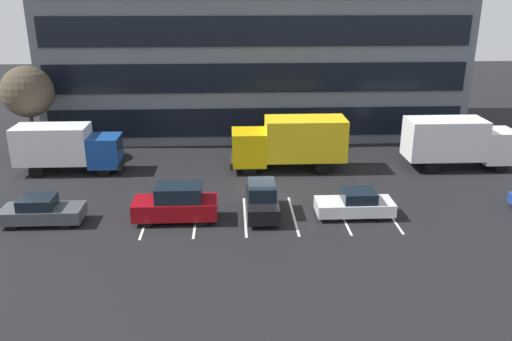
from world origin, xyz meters
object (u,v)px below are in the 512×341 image
object	(u,v)px
box_truck_white	(458,141)
box_truck_yellow_all	(291,141)
sedan_white	(355,204)
box_truck_blue	(66,146)
suv_black	(262,200)
bare_tree	(27,92)
suv_maroon	(177,204)
sedan_charcoal	(42,211)

from	to	relation	value
box_truck_white	box_truck_yellow_all	xyz separation A→B (m)	(-11.96, 0.22, 0.07)
box_truck_yellow_all	sedan_white	size ratio (longest dim) A/B	1.85
box_truck_white	box_truck_blue	world-z (taller)	box_truck_white
box_truck_yellow_all	suv_black	xyz separation A→B (m)	(-2.48, -7.69, -1.22)
box_truck_yellow_all	bare_tree	bearing A→B (deg)	169.85
box_truck_white	sedan_white	bearing A→B (deg)	-138.85
box_truck_yellow_all	suv_maroon	xyz separation A→B (m)	(-7.30, -8.26, -1.10)
suv_black	bare_tree	size ratio (longest dim) A/B	0.59
box_truck_blue	suv_black	xyz separation A→B (m)	(13.24, -7.92, -1.00)
box_truck_white	sedan_charcoal	size ratio (longest dim) A/B	1.78
box_truck_blue	suv_maroon	size ratio (longest dim) A/B	1.56
box_truck_white	box_truck_blue	bearing A→B (deg)	179.07
suv_maroon	suv_black	bearing A→B (deg)	6.69
box_truck_yellow_all	bare_tree	world-z (taller)	bare_tree
sedan_white	bare_tree	xyz separation A→B (m)	(-21.90, 11.60, 4.42)
box_truck_white	suv_black	world-z (taller)	box_truck_white
box_truck_blue	sedan_white	bearing A→B (deg)	-24.38
box_truck_yellow_all	sedan_charcoal	distance (m)	16.98
box_truck_white	suv_black	size ratio (longest dim) A/B	1.89
suv_black	bare_tree	world-z (taller)	bare_tree
suv_black	sedan_white	xyz separation A→B (m)	(5.32, -0.50, -0.17)
box_truck_white	sedan_charcoal	distance (m)	27.93
box_truck_white	box_truck_blue	distance (m)	27.69
suv_black	suv_maroon	distance (m)	4.85
sedan_white	bare_tree	bearing A→B (deg)	152.09
suv_black	sedan_charcoal	xyz separation A→B (m)	(-12.26, -0.61, -0.16)
box_truck_white	sedan_white	distance (m)	12.18
bare_tree	box_truck_white	bearing A→B (deg)	-6.68
box_truck_white	sedan_charcoal	bearing A→B (deg)	-163.17
sedan_charcoal	box_truck_blue	bearing A→B (deg)	96.56
sedan_white	box_truck_blue	bearing A→B (deg)	155.62
suv_maroon	sedan_charcoal	bearing A→B (deg)	-179.68
box_truck_white	box_truck_yellow_all	world-z (taller)	box_truck_yellow_all
suv_black	suv_maroon	bearing A→B (deg)	-173.31
box_truck_blue	sedan_charcoal	xyz separation A→B (m)	(0.98, -8.52, -1.16)
sedan_charcoal	bare_tree	world-z (taller)	bare_tree
sedan_charcoal	sedan_white	world-z (taller)	sedan_charcoal
box_truck_blue	suv_black	distance (m)	15.46
suv_maroon	bare_tree	distance (m)	17.08
box_truck_white	suv_maroon	xyz separation A→B (m)	(-19.26, -8.04, -1.03)
box_truck_white	suv_black	bearing A→B (deg)	-152.65
sedan_white	suv_maroon	world-z (taller)	suv_maroon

